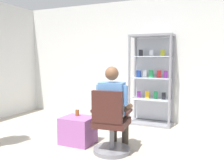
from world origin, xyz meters
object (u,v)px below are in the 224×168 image
Objects in this scene: storage_crate at (78,130)px; display_cabinet_main at (152,79)px; office_chair at (111,128)px; tea_glass at (77,113)px; seated_shopkeeper at (114,104)px.

display_cabinet_main is at bearing 64.43° from storage_crate.
display_cabinet_main is 3.66× the size of storage_crate.
office_chair reaches higher than tea_glass.
display_cabinet_main reaches higher than tea_glass.
seated_shopkeeper is at bearing -1.00° from storage_crate.
tea_glass reaches higher than storage_crate.
seated_shopkeeper is at bearing 95.42° from office_chair.
office_chair is at bearing -84.58° from seated_shopkeeper.
seated_shopkeeper is at bearing -6.96° from tea_glass.
office_chair is 9.09× the size of tea_glass.
seated_shopkeeper reaches higher than storage_crate.
office_chair is (-0.13, -1.86, -0.57)m from display_cabinet_main.
seated_shopkeeper is 2.49× the size of storage_crate.
display_cabinet_main is 1.95m from office_chair.
office_chair is 1.85× the size of storage_crate.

